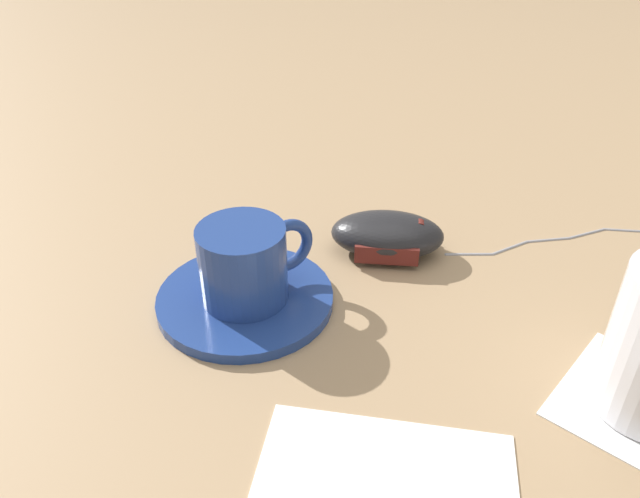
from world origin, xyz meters
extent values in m
plane|color=#9E7F5B|center=(0.00, 0.00, 0.00)|extent=(3.00, 3.00, 0.00)
cylinder|color=navy|center=(0.10, -0.12, 0.01)|extent=(0.15, 0.15, 0.01)
cylinder|color=navy|center=(0.10, -0.11, 0.04)|extent=(0.07, 0.07, 0.07)
torus|color=navy|center=(0.06, -0.12, 0.05)|extent=(0.05, 0.02, 0.05)
ellipsoid|color=black|center=(-0.05, -0.13, 0.02)|extent=(0.13, 0.11, 0.04)
cylinder|color=#591E19|center=(-0.08, -0.12, 0.03)|extent=(0.01, 0.01, 0.01)
cube|color=#591E19|center=(-0.07, -0.16, 0.01)|extent=(0.05, 0.03, 0.02)
cube|color=#591E19|center=(-0.04, -0.11, 0.01)|extent=(0.05, 0.03, 0.02)
cylinder|color=gray|center=(-0.12, -0.09, 0.00)|extent=(0.04, 0.02, 0.00)
cylinder|color=gray|center=(-0.17, -0.09, 0.00)|extent=(0.05, 0.01, 0.00)
cylinder|color=gray|center=(-0.21, -0.08, 0.00)|extent=(0.04, 0.02, 0.00)
cylinder|color=gray|center=(-0.25, -0.07, 0.00)|extent=(0.05, 0.01, 0.00)
cylinder|color=gray|center=(-0.30, -0.06, 0.00)|extent=(0.04, 0.03, 0.00)
sphere|color=gray|center=(-0.10, -0.10, 0.00)|extent=(0.00, 0.00, 0.00)
sphere|color=gray|center=(-0.14, -0.08, 0.00)|extent=(0.00, 0.00, 0.00)
sphere|color=gray|center=(-0.19, -0.09, 0.00)|extent=(0.00, 0.00, 0.00)
sphere|color=gray|center=(-0.23, -0.08, 0.00)|extent=(0.00, 0.00, 0.00)
sphere|color=gray|center=(-0.28, -0.07, 0.00)|extent=(0.00, 0.00, 0.00)
camera|label=1|loc=(0.22, 0.30, 0.34)|focal=35.00mm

